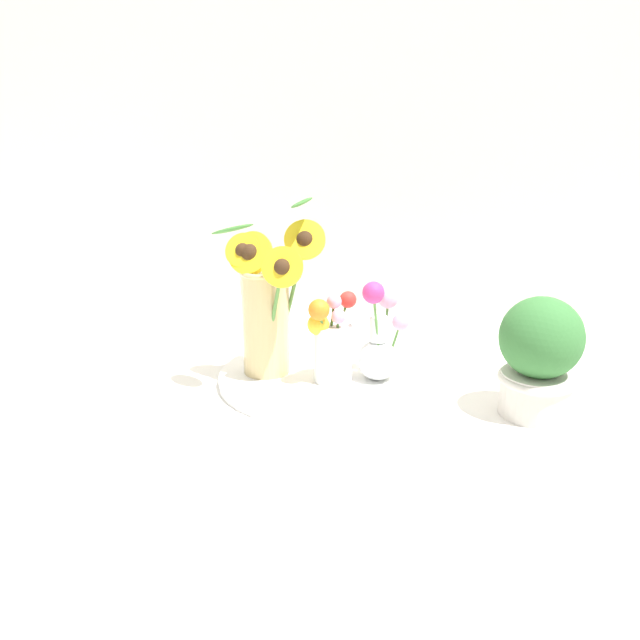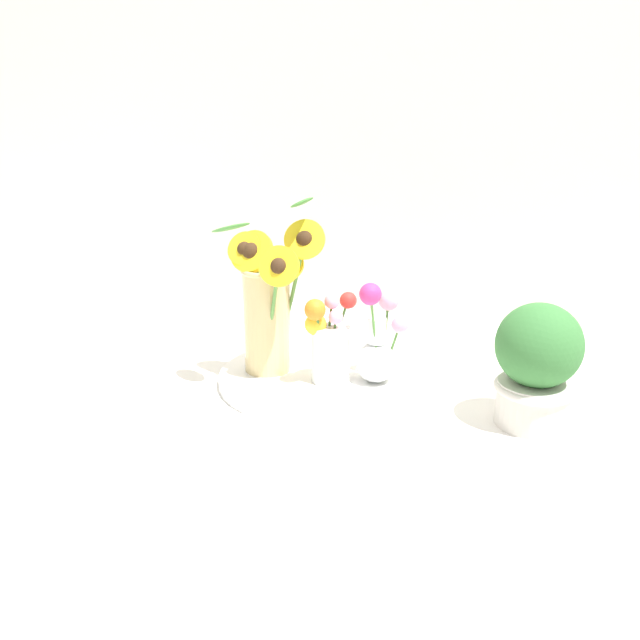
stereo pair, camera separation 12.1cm
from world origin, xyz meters
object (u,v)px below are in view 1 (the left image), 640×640
(serving_tray, at_px, (320,377))
(vase_bulb_right, at_px, (379,344))
(vase_small_center, at_px, (331,343))
(potted_plant, at_px, (539,356))
(mason_jar_sunflowers, at_px, (267,306))

(serving_tray, xyz_separation_m, vase_bulb_right, (0.12, -0.00, 0.08))
(vase_small_center, xyz_separation_m, vase_bulb_right, (0.09, 0.03, -0.00))
(vase_bulb_right, bearing_deg, vase_small_center, -160.91)
(serving_tray, xyz_separation_m, vase_small_center, (0.03, -0.03, 0.09))
(serving_tray, height_order, potted_plant, potted_plant)
(vase_small_center, relative_size, potted_plant, 0.80)
(serving_tray, bearing_deg, mason_jar_sunflowers, -167.22)
(mason_jar_sunflowers, bearing_deg, vase_bulb_right, 4.96)
(serving_tray, height_order, mason_jar_sunflowers, mason_jar_sunflowers)
(serving_tray, height_order, vase_bulb_right, vase_bulb_right)
(serving_tray, relative_size, vase_small_center, 2.33)
(serving_tray, distance_m, vase_bulb_right, 0.14)
(mason_jar_sunflowers, relative_size, vase_bulb_right, 1.75)
(serving_tray, distance_m, mason_jar_sunflowers, 0.18)
(mason_jar_sunflowers, relative_size, potted_plant, 1.63)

